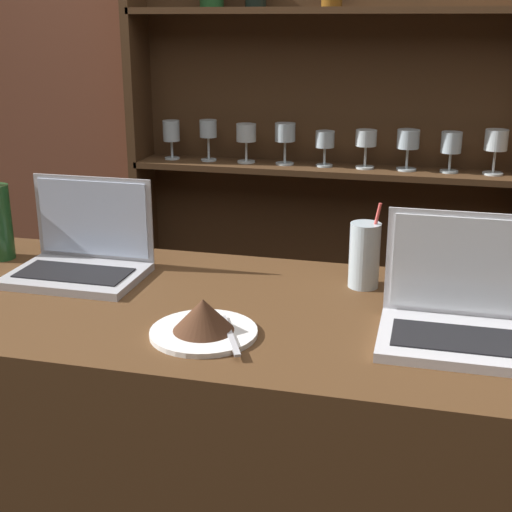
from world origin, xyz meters
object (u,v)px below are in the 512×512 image
object	(u,v)px
laptop_near	(83,254)
cake_plate	(204,321)
water_glass	(364,255)
laptop_far	(472,313)

from	to	relation	value
laptop_near	cake_plate	world-z (taller)	laptop_near
water_glass	laptop_near	bearing A→B (deg)	-173.05
laptop_far	cake_plate	size ratio (longest dim) A/B	1.63
cake_plate	water_glass	distance (m)	0.42
laptop_near	cake_plate	bearing A→B (deg)	-33.96
laptop_far	laptop_near	bearing A→B (deg)	170.25
laptop_near	water_glass	size ratio (longest dim) A/B	1.54
laptop_far	cake_plate	bearing A→B (deg)	-167.84
laptop_far	water_glass	distance (m)	0.31
laptop_far	water_glass	world-z (taller)	laptop_far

